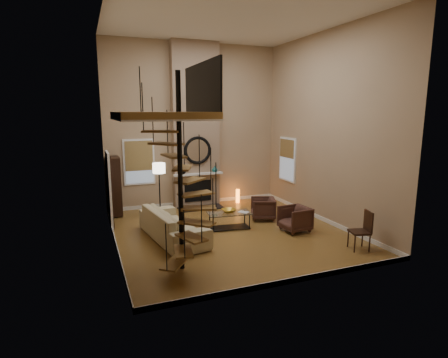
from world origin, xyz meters
name	(u,v)px	position (x,y,z in m)	size (l,w,h in m)	color
ground	(229,232)	(0.00, 0.00, -0.01)	(6.00, 6.50, 0.01)	olive
back_wall	(194,126)	(0.00, 3.25, 2.75)	(6.00, 0.02, 5.50)	tan
front_wall	(298,140)	(0.00, -3.25, 2.75)	(6.00, 0.02, 5.50)	tan
left_wall	(109,133)	(-3.00, 0.00, 2.75)	(0.02, 6.50, 5.50)	tan
right_wall	(325,129)	(3.00, 0.00, 2.75)	(0.02, 6.50, 5.50)	tan
ceiling	(230,18)	(0.00, 0.00, 5.50)	(6.00, 6.50, 0.01)	silver
baseboard_back	(195,202)	(0.00, 3.24, 0.06)	(6.00, 0.02, 0.12)	white
baseboard_front	(293,280)	(0.00, -3.24, 0.06)	(6.00, 0.02, 0.12)	white
baseboard_left	(116,244)	(-2.99, 0.00, 0.06)	(0.02, 6.50, 0.12)	white
baseboard_right	(321,218)	(2.99, 0.00, 0.06)	(0.02, 6.50, 0.12)	white
chimney_breast	(195,126)	(0.00, 3.06, 2.75)	(1.60, 0.38, 5.50)	#8E745C
hearth	(201,208)	(0.00, 2.57, 0.02)	(1.50, 0.60, 0.04)	black
firebox	(198,191)	(0.00, 2.86, 0.55)	(0.95, 0.02, 0.72)	black
mantel	(199,174)	(0.00, 2.78, 1.15)	(1.70, 0.18, 0.06)	white
mirror_frame	(198,150)	(0.00, 2.84, 1.95)	(0.94, 0.94, 0.10)	black
mirror_disc	(198,150)	(0.00, 2.85, 1.95)	(0.80, 0.80, 0.01)	white
vase_left	(182,170)	(-0.55, 2.82, 1.30)	(0.24, 0.24, 0.25)	black
vase_right	(215,169)	(0.60, 2.82, 1.28)	(0.20, 0.20, 0.21)	#1C6361
window_back	(139,161)	(-1.90, 3.22, 1.62)	(1.02, 0.06, 1.52)	white
window_right	(287,159)	(2.97, 2.00, 1.63)	(0.06, 1.02, 1.52)	white
entry_door	(110,190)	(-2.95, 1.80, 1.05)	(0.10, 1.05, 2.16)	white
loft	(166,112)	(-2.04, -1.80, 3.24)	(1.70, 2.20, 1.09)	olive
spiral_stair	(181,185)	(-1.78, -1.79, 1.78)	(1.47, 1.47, 4.06)	black
hutch	(114,186)	(-2.76, 2.81, 0.95)	(0.38, 0.81, 1.81)	black
sofa	(172,224)	(-1.58, 0.02, 0.40)	(2.57, 1.00, 0.75)	#C5B689
armchair_near	(265,208)	(1.44, 0.65, 0.35)	(0.69, 0.71, 0.65)	#482921
armchair_far	(297,218)	(1.76, -0.59, 0.35)	(0.72, 0.74, 0.67)	#482921
coffee_table	(229,219)	(0.12, 0.27, 0.28)	(1.27, 0.74, 0.45)	silver
bowl	(229,211)	(0.12, 0.32, 0.50)	(0.39, 0.39, 0.10)	gold
book	(243,212)	(0.47, 0.12, 0.46)	(0.21, 0.29, 0.03)	gray
floor_lamp	(159,172)	(-1.48, 2.04, 1.41)	(0.38, 0.38, 1.70)	black
accent_lamp	(238,196)	(1.48, 2.84, 0.25)	(0.13, 0.13, 0.48)	orange
side_chair	(363,228)	(2.46, -2.35, 0.53)	(0.53, 0.52, 0.94)	black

